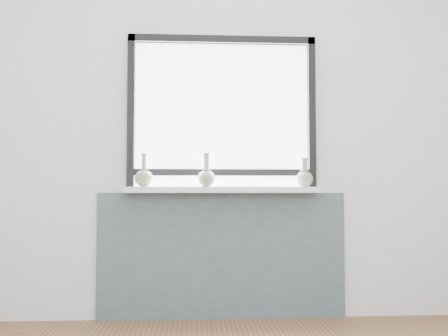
{
  "coord_description": "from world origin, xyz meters",
  "views": [
    {
      "loc": [
        -0.19,
        -1.66,
        0.86
      ],
      "look_at": [
        0.0,
        1.55,
        1.02
      ],
      "focal_mm": 40.0,
      "sensor_mm": 36.0,
      "label": 1
    }
  ],
  "objects": [
    {
      "name": "apron_panel",
      "position": [
        0.0,
        1.78,
        0.43
      ],
      "size": [
        1.7,
        0.03,
        0.86
      ],
      "primitive_type": "cube",
      "color": "#4C5B63",
      "rests_on": "ground"
    },
    {
      "name": "back_wall",
      "position": [
        0.0,
        1.81,
        1.3
      ],
      "size": [
        3.6,
        0.02,
        2.6
      ],
      "primitive_type": "cube",
      "color": "silver",
      "rests_on": "ground"
    },
    {
      "name": "windowsill",
      "position": [
        0.0,
        1.71,
        0.88
      ],
      "size": [
        1.32,
        0.18,
        0.04
      ],
      "primitive_type": "cube",
      "color": "white",
      "rests_on": "apron_panel"
    },
    {
      "name": "window",
      "position": [
        0.0,
        1.77,
        1.44
      ],
      "size": [
        1.3,
        0.06,
        1.05
      ],
      "color": "black",
      "rests_on": "windowsill"
    },
    {
      "name": "vase_b",
      "position": [
        -0.11,
        1.68,
        0.97
      ],
      "size": [
        0.12,
        0.12,
        0.23
      ],
      "rotation": [
        0.0,
        0.0,
        -0.44
      ],
      "color": "gray",
      "rests_on": "windowsill"
    },
    {
      "name": "vase_a",
      "position": [
        -0.53,
        1.7,
        0.97
      ],
      "size": [
        0.12,
        0.12,
        0.22
      ],
      "rotation": [
        0.0,
        0.0,
        0.36
      ],
      "color": "gray",
      "rests_on": "windowsill"
    },
    {
      "name": "vase_c",
      "position": [
        0.56,
        1.71,
        0.97
      ],
      "size": [
        0.12,
        0.12,
        0.2
      ],
      "rotation": [
        0.0,
        0.0,
        0.32
      ],
      "color": "gray",
      "rests_on": "windowsill"
    }
  ]
}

